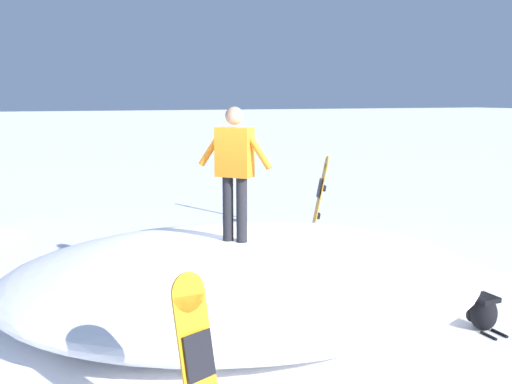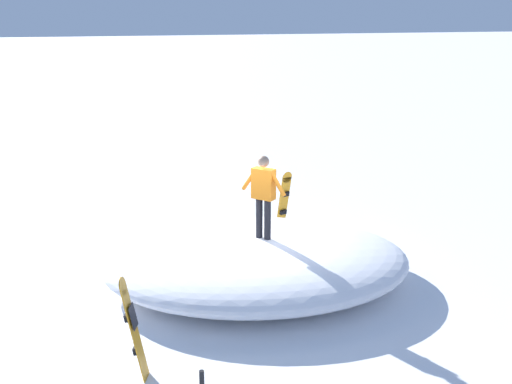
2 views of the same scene
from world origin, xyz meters
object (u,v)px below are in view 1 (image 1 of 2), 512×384
at_px(snowboarder_standing, 235,164).
at_px(trail_marker_pole, 246,186).
at_px(snowboard_primary_upright, 199,375).
at_px(snowboard_secondary_upright, 320,197).
at_px(backpack_near, 483,312).

xyz_separation_m(snowboarder_standing, trail_marker_pole, (-2.32, -5.40, -1.20)).
relative_size(snowboarder_standing, trail_marker_pole, 1.18).
height_order(snowboard_primary_upright, snowboard_secondary_upright, snowboard_secondary_upright).
xyz_separation_m(snowboard_primary_upright, trail_marker_pole, (-3.76, -8.40, -0.03)).
bearing_deg(snowboard_primary_upright, trail_marker_pole, -114.07).
xyz_separation_m(snowboard_secondary_upright, trail_marker_pole, (0.61, -2.43, -0.10)).
distance_m(backpack_near, trail_marker_pole, 7.17).
height_order(snowboard_secondary_upright, backpack_near, snowboard_secondary_upright).
bearing_deg(trail_marker_pole, snowboard_primary_upright, 65.93).
xyz_separation_m(backpack_near, trail_marker_pole, (0.26, -7.15, 0.55)).
height_order(snowboard_secondary_upright, trail_marker_pole, snowboard_secondary_upright).
bearing_deg(snowboard_primary_upright, snowboard_secondary_upright, -126.17).
height_order(snowboarder_standing, backpack_near, snowboarder_standing).
bearing_deg(trail_marker_pole, snowboarder_standing, 66.71).
height_order(snowboarder_standing, trail_marker_pole, snowboarder_standing).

